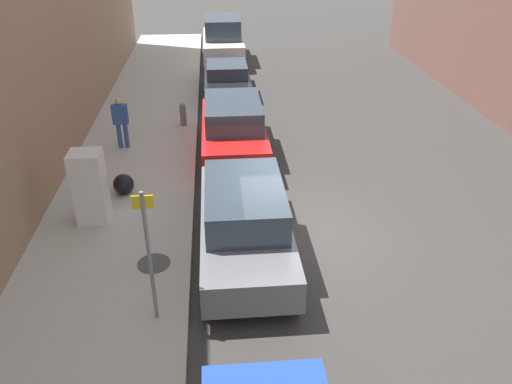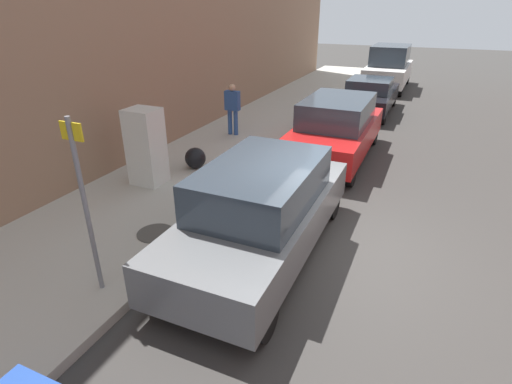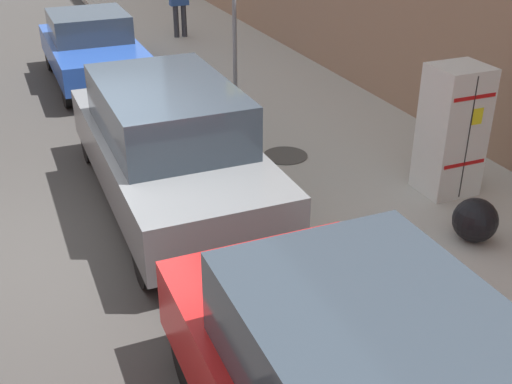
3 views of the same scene
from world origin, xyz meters
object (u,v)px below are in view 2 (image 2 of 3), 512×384
at_px(fire_hydrant, 302,115).
at_px(parked_suv_gray, 262,210).
at_px(parked_sedan_dark, 369,95).
at_px(parked_van_white, 389,67).
at_px(parked_suv_red, 336,128).
at_px(discarded_refrigerator, 146,147).
at_px(street_sign_post, 84,200).
at_px(pedestrian_walking_far, 232,106).
at_px(trash_bag, 195,158).

height_order(fire_hydrant, parked_suv_gray, parked_suv_gray).
distance_m(parked_sedan_dark, parked_van_white, 5.68).
bearing_deg(parked_suv_red, parked_van_white, 90.00).
bearing_deg(parked_sedan_dark, discarded_refrigerator, -110.18).
relative_size(parked_sedan_dark, parked_van_white, 0.88).
xyz_separation_m(street_sign_post, parked_sedan_dark, (1.77, 13.20, -0.92)).
height_order(fire_hydrant, parked_suv_red, parked_suv_red).
bearing_deg(pedestrian_walking_far, fire_hydrant, 111.62).
height_order(parked_suv_gray, parked_van_white, parked_van_white).
xyz_separation_m(parked_suv_gray, parked_van_white, (0.00, 16.80, 0.20)).
bearing_deg(street_sign_post, fire_hydrant, 89.36).
relative_size(street_sign_post, parked_van_white, 0.53).
height_order(parked_suv_gray, parked_sedan_dark, parked_suv_gray).
bearing_deg(pedestrian_walking_far, parked_suv_gray, 8.71).
relative_size(fire_hydrant, parked_van_white, 0.16).
xyz_separation_m(pedestrian_walking_far, parked_suv_red, (3.47, -0.40, -0.22)).
relative_size(discarded_refrigerator, parked_sedan_dark, 0.41).
distance_m(fire_hydrant, parked_sedan_dark, 4.00).
distance_m(parked_suv_gray, parked_sedan_dark, 11.14).
distance_m(discarded_refrigerator, fire_hydrant, 6.35).
bearing_deg(parked_van_white, parked_sedan_dark, -90.00).
height_order(parked_sedan_dark, parked_van_white, parked_van_white).
bearing_deg(parked_sedan_dark, parked_suv_gray, -90.00).
distance_m(street_sign_post, pedestrian_walking_far, 8.02).
xyz_separation_m(trash_bag, pedestrian_walking_far, (-0.44, 3.05, 0.67)).
xyz_separation_m(street_sign_post, parked_suv_gray, (1.77, 2.07, -0.77)).
bearing_deg(parked_van_white, street_sign_post, -95.36).
bearing_deg(street_sign_post, parked_sedan_dark, 82.37).
xyz_separation_m(fire_hydrant, parked_van_white, (1.66, 9.29, 0.50)).
xyz_separation_m(discarded_refrigerator, parked_suv_gray, (3.55, -1.46, -0.18)).
bearing_deg(parked_suv_red, trash_bag, -138.92).
distance_m(parked_suv_red, parked_van_white, 11.45).
relative_size(street_sign_post, trash_bag, 4.86).
bearing_deg(parked_suv_gray, discarded_refrigerator, 157.65).
xyz_separation_m(discarded_refrigerator, parked_van_white, (3.55, 15.34, 0.02)).
xyz_separation_m(trash_bag, parked_van_white, (3.03, 14.09, 0.64)).
bearing_deg(trash_bag, parked_van_white, 77.85).
distance_m(fire_hydrant, pedestrian_walking_far, 2.57).
relative_size(parked_suv_gray, parked_van_white, 0.97).
xyz_separation_m(discarded_refrigerator, parked_sedan_dark, (3.55, 9.67, -0.33)).
distance_m(discarded_refrigerator, pedestrian_walking_far, 4.29).
relative_size(trash_bag, pedestrian_walking_far, 0.33).
height_order(parked_suv_red, parked_sedan_dark, parked_suv_red).
height_order(discarded_refrigerator, parked_van_white, parked_van_white).
height_order(fire_hydrant, parked_van_white, parked_van_white).
bearing_deg(parked_suv_gray, parked_suv_red, 90.00).
bearing_deg(parked_van_white, parked_suv_red, -90.00).
distance_m(street_sign_post, trash_bag, 5.08).
relative_size(fire_hydrant, parked_suv_red, 0.17).
height_order(street_sign_post, parked_suv_red, street_sign_post).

